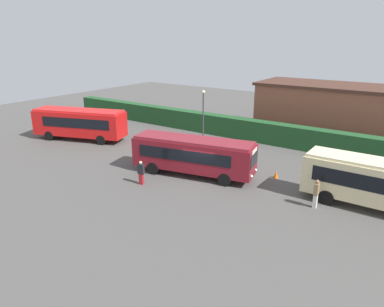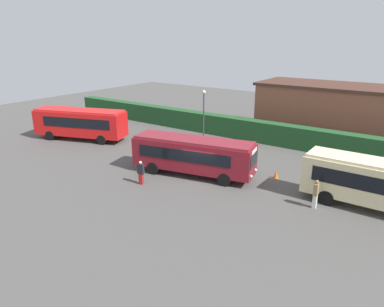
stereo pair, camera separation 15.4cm
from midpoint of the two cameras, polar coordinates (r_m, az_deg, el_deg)
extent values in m
plane|color=#514F4C|center=(27.18, 1.73, -4.31)|extent=(87.43, 87.43, 0.00)
cube|color=red|center=(39.12, -17.50, 4.73)|extent=(10.08, 5.63, 2.49)
cube|color=red|center=(38.84, -17.69, 6.66)|extent=(9.74, 5.35, 0.20)
cube|color=black|center=(37.86, -18.20, 4.69)|extent=(7.22, 2.57, 1.00)
cube|color=black|center=(39.94, -16.20, 5.57)|extent=(7.22, 2.57, 1.00)
cube|color=black|center=(41.92, -23.22, 5.38)|extent=(0.73, 1.97, 1.05)
cube|color=silver|center=(41.77, -23.36, 6.41)|extent=(0.50, 1.33, 0.28)
cylinder|color=black|center=(40.24, -21.85, 2.71)|extent=(1.04, 0.60, 1.00)
cylinder|color=black|center=(42.04, -19.97, 3.57)|extent=(1.04, 0.60, 1.00)
cylinder|color=black|center=(36.92, -14.31, 2.14)|extent=(1.04, 0.60, 1.00)
cylinder|color=black|center=(38.87, -12.63, 3.09)|extent=(1.04, 0.60, 1.00)
sphere|color=silver|center=(41.66, -23.62, 3.56)|extent=(0.22, 0.22, 0.22)
sphere|color=silver|center=(42.71, -22.47, 4.05)|extent=(0.22, 0.22, 0.22)
cube|color=maroon|center=(27.60, 0.33, -0.22)|extent=(9.94, 4.38, 2.25)
cube|color=maroon|center=(27.23, 0.34, 2.21)|extent=(9.62, 4.13, 0.20)
cube|color=black|center=(28.72, 0.75, 1.09)|extent=(7.37, 1.57, 0.90)
cube|color=black|center=(26.55, -1.32, -0.39)|extent=(7.37, 1.57, 0.90)
cube|color=black|center=(26.11, 10.15, -1.01)|extent=(0.45, 1.99, 0.94)
cube|color=silver|center=(25.90, 10.23, 0.40)|extent=(0.32, 1.34, 0.28)
cylinder|color=black|center=(28.07, 6.87, -2.59)|extent=(1.04, 0.48, 1.00)
cylinder|color=black|center=(26.05, 5.42, -4.24)|extent=(1.04, 0.48, 1.00)
cylinder|color=black|center=(30.16, -4.06, -0.98)|extent=(1.04, 0.48, 1.00)
cylinder|color=black|center=(28.30, -6.16, -2.38)|extent=(1.04, 0.48, 1.00)
sphere|color=silver|center=(27.09, 10.39, -2.65)|extent=(0.22, 0.22, 0.22)
sphere|color=silver|center=(25.86, 9.70, -3.66)|extent=(0.22, 0.22, 0.22)
cube|color=beige|center=(24.93, 28.34, -4.40)|extent=(9.27, 2.42, 2.46)
cube|color=#F8E8B2|center=(24.49, 28.81, -1.52)|extent=(8.99, 2.23, 0.20)
cube|color=black|center=(25.98, 28.14, -2.79)|extent=(7.22, 0.07, 0.98)
cube|color=black|center=(23.72, 27.35, -4.57)|extent=(7.22, 0.07, 0.98)
cylinder|color=black|center=(26.75, 22.18, -4.98)|extent=(1.00, 0.28, 1.00)
cylinder|color=black|center=(24.79, 20.99, -6.69)|extent=(1.00, 0.28, 1.00)
cube|color=maroon|center=(26.55, -8.05, -4.07)|extent=(0.35, 0.29, 0.85)
cube|color=black|center=(26.26, -8.13, -2.46)|extent=(0.53, 0.35, 0.74)
sphere|color=beige|center=(26.09, -8.18, -1.45)|extent=(0.23, 0.23, 0.23)
cube|color=maroon|center=(30.11, 3.25, -1.12)|extent=(0.25, 0.27, 0.87)
cube|color=silver|center=(29.85, 3.28, 0.36)|extent=(0.28, 0.42, 0.76)
sphere|color=tan|center=(29.70, 3.30, 1.28)|extent=(0.24, 0.24, 0.24)
cube|color=silver|center=(24.13, 19.39, -7.33)|extent=(0.25, 0.29, 0.90)
cube|color=olive|center=(23.79, 19.60, -5.50)|extent=(0.27, 0.46, 0.79)
sphere|color=#8C6647|center=(23.59, 19.74, -4.35)|extent=(0.25, 0.25, 0.25)
cube|color=#204F27|center=(37.09, 12.19, 3.32)|extent=(55.72, 1.40, 2.18)
cube|color=brown|center=(41.17, 21.03, 6.30)|extent=(13.92, 6.79, 5.39)
cube|color=#4C2D23|center=(40.72, 21.50, 10.21)|extent=(14.48, 7.06, 0.30)
cone|color=orange|center=(28.23, 13.58, -3.30)|extent=(0.36, 0.36, 0.60)
cylinder|color=#38383D|center=(36.39, 2.01, 5.73)|extent=(0.14, 0.14, 5.00)
sphere|color=beige|center=(35.90, 2.06, 9.90)|extent=(0.36, 0.36, 0.36)
camera|label=1|loc=(0.08, -89.85, 0.05)|focal=32.99mm
camera|label=2|loc=(0.08, 90.15, -0.05)|focal=32.99mm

